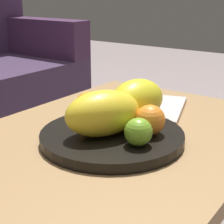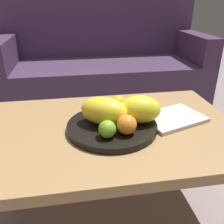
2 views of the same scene
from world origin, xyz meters
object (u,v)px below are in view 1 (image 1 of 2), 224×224
melon_large_front (103,113)px  banana_bunch (112,116)px  coffee_table (102,159)px  melon_smaller_beside (137,100)px  orange_front (150,120)px  orange_left (88,105)px  fruit_bowl (112,136)px  magazine (152,108)px  apple_front (138,132)px

melon_large_front → banana_bunch: bearing=16.7°
coffee_table → melon_large_front: bearing=-133.3°
coffee_table → melon_smaller_beside: melon_smaller_beside is taller
coffee_table → banana_bunch: size_ratio=6.23×
orange_front → melon_large_front: bearing=127.9°
melon_large_front → orange_left: size_ratio=2.55×
melon_smaller_beside → orange_left: 0.13m
banana_bunch → orange_front: bearing=-85.2°
orange_front → orange_left: size_ratio=1.00×
coffee_table → orange_front: (0.05, -0.10, 0.11)m
melon_smaller_beside → fruit_bowl: bearing=178.7°
coffee_table → orange_left: orange_left is taller
coffee_table → orange_left: size_ratio=14.56×
fruit_bowl → magazine: bearing=8.5°
banana_bunch → apple_front: bearing=-118.0°
orange_front → apple_front: size_ratio=1.15×
fruit_bowl → melon_smaller_beside: bearing=-1.3°
orange_left → coffee_table: bearing=-123.5°
fruit_bowl → orange_front: 0.10m
fruit_bowl → orange_front: (0.04, -0.08, 0.05)m
melon_smaller_beside → banana_bunch: bearing=161.8°
orange_front → banana_bunch: orange_front is taller
apple_front → magazine: apple_front is taller
fruit_bowl → orange_front: size_ratio=4.84×
fruit_bowl → melon_smaller_beside: melon_smaller_beside is taller
orange_left → banana_bunch: (-0.01, -0.08, -0.01)m
apple_front → banana_bunch: apple_front is taller
melon_large_front → apple_front: size_ratio=2.92×
coffee_table → magazine: magazine is taller
fruit_bowl → banana_bunch: 0.05m
melon_large_front → melon_smaller_beside: 0.14m
coffee_table → apple_front: (-0.02, -0.11, 0.10)m
melon_large_front → apple_front: bearing=-91.9°
melon_smaller_beside → orange_front: melon_smaller_beside is taller
coffee_table → apple_front: 0.16m
orange_left → melon_smaller_beside: bearing=-59.6°
coffee_table → melon_smaller_beside: 0.18m
coffee_table → apple_front: bearing=-98.6°
orange_left → magazine: orange_left is taller
melon_large_front → magazine: size_ratio=0.73×
coffee_table → orange_front: orange_front is taller
orange_front → orange_left: bearing=88.9°
melon_large_front → banana_bunch: size_ratio=1.09×
melon_large_front → apple_front: melon_large_front is taller
orange_front → coffee_table: bearing=117.9°
coffee_table → orange_front: bearing=-62.1°
orange_left → melon_large_front: bearing=-125.1°
melon_smaller_beside → apple_front: (-0.14, -0.09, -0.02)m
melon_large_front → orange_left: 0.13m
orange_front → orange_left: same height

